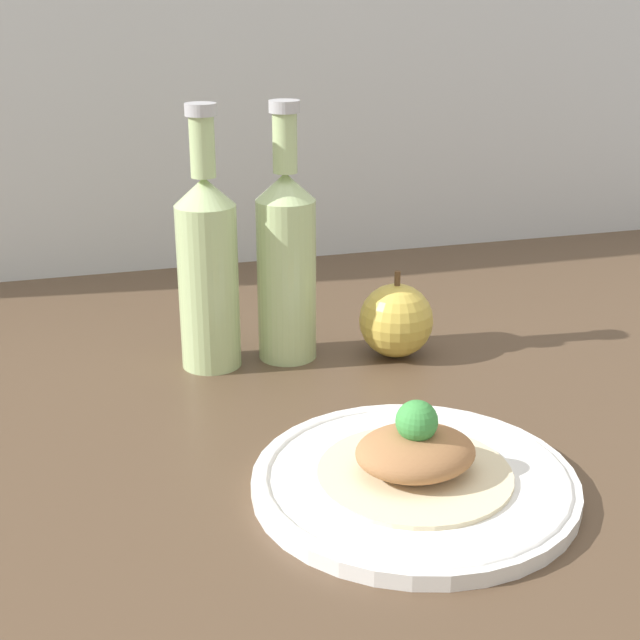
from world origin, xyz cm
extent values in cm
cube|color=brown|center=(0.00, 0.00, -2.00)|extent=(180.00, 110.00, 4.00)
cylinder|color=white|center=(7.34, -14.15, 0.65)|extent=(26.11, 26.11, 1.29)
torus|color=white|center=(7.34, -14.15, 1.10)|extent=(24.92, 24.92, 0.90)
cylinder|color=beige|center=(7.34, -14.15, 1.49)|extent=(15.64, 15.64, 0.40)
ellipsoid|color=#9E6B42|center=(7.34, -14.15, 3.41)|extent=(9.69, 8.23, 3.43)
sphere|color=green|center=(7.34, -14.15, 6.13)|extent=(3.36, 3.36, 3.36)
cylinder|color=#B7D18E|center=(-3.87, 15.65, 8.69)|extent=(6.28, 6.28, 17.37)
cone|color=#B7D18E|center=(-3.87, 15.65, 18.78)|extent=(6.28, 6.28, 2.83)
cylinder|color=#B7D18E|center=(-3.87, 15.65, 23.20)|extent=(2.51, 2.51, 6.01)
cylinder|color=#B7B7BC|center=(-3.87, 15.65, 26.81)|extent=(3.14, 3.14, 1.20)
cylinder|color=#B7D18E|center=(4.48, 15.65, 8.69)|extent=(6.28, 6.28, 17.37)
cone|color=#B7D18E|center=(4.48, 15.65, 18.78)|extent=(6.28, 6.28, 2.83)
cylinder|color=#B7D18E|center=(4.48, 15.65, 23.20)|extent=(2.51, 2.51, 6.01)
cylinder|color=#B7B7BC|center=(4.48, 15.65, 26.81)|extent=(3.14, 3.14, 1.20)
sphere|color=gold|center=(15.90, 12.66, 4.03)|extent=(8.06, 8.06, 8.06)
cylinder|color=brown|center=(15.90, 12.66, 8.69)|extent=(0.64, 0.64, 1.81)
camera|label=1|loc=(-17.34, -71.76, 37.74)|focal=50.00mm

